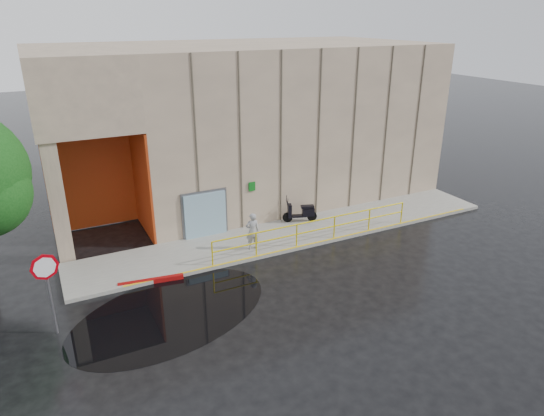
{
  "coord_description": "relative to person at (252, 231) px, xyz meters",
  "views": [
    {
      "loc": [
        -6.0,
        -13.07,
        9.36
      ],
      "look_at": [
        2.05,
        3.0,
        2.18
      ],
      "focal_mm": 32.0,
      "sensor_mm": 36.0,
      "label": 1
    }
  ],
  "objects": [
    {
      "name": "ground",
      "position": [
        -1.52,
        -3.78,
        -0.96
      ],
      "size": [
        120.0,
        120.0,
        0.0
      ],
      "primitive_type": "plane",
      "color": "black",
      "rests_on": "ground"
    },
    {
      "name": "sidewalk",
      "position": [
        2.48,
        0.72,
        -0.88
      ],
      "size": [
        20.0,
        3.0,
        0.15
      ],
      "primitive_type": "cube",
      "color": "gray",
      "rests_on": "ground"
    },
    {
      "name": "building",
      "position": [
        3.58,
        7.21,
        3.25
      ],
      "size": [
        20.0,
        10.17,
        8.0
      ],
      "color": "gray",
      "rests_on": "ground"
    },
    {
      "name": "guardrail",
      "position": [
        2.73,
        -0.63,
        -0.28
      ],
      "size": [
        9.56,
        0.06,
        1.03
      ],
      "color": "yellow",
      "rests_on": "sidewalk"
    },
    {
      "name": "person",
      "position": [
        0.0,
        0.0,
        0.0
      ],
      "size": [
        0.62,
        0.44,
        1.61
      ],
      "primitive_type": "imported",
      "rotation": [
        0.0,
        0.0,
        3.04
      ],
      "color": "#9A9A9E",
      "rests_on": "sidewalk"
    },
    {
      "name": "scooter",
      "position": [
        3.24,
        1.62,
        -0.07
      ],
      "size": [
        1.7,
        1.04,
        1.28
      ],
      "rotation": [
        0.0,
        0.0,
        -0.34
      ],
      "color": "black",
      "rests_on": "sidewalk"
    },
    {
      "name": "stop_sign",
      "position": [
        -7.88,
        -2.42,
        1.06
      ],
      "size": [
        0.83,
        0.22,
        2.79
      ],
      "rotation": [
        0.0,
        0.0,
        -0.17
      ],
      "color": "slate",
      "rests_on": "ground"
    },
    {
      "name": "red_curb",
      "position": [
        -4.49,
        -0.68,
        -0.87
      ],
      "size": [
        2.4,
        0.52,
        0.18
      ],
      "primitive_type": "cube",
      "rotation": [
        0.0,
        0.0,
        -0.14
      ],
      "color": "#910A09",
      "rests_on": "ground"
    },
    {
      "name": "puddle",
      "position": [
        -4.34,
        -2.88,
        -0.95
      ],
      "size": [
        8.26,
        6.46,
        0.01
      ],
      "primitive_type": "cube",
      "rotation": [
        0.0,
        0.0,
        0.31
      ],
      "color": "black",
      "rests_on": "ground"
    }
  ]
}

